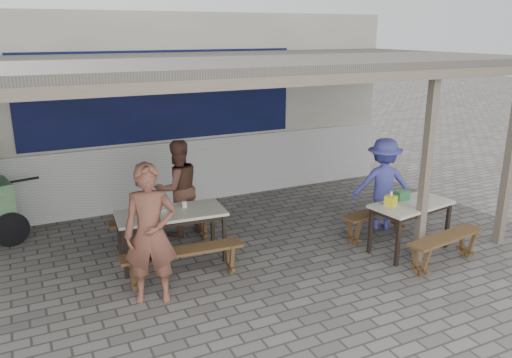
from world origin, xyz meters
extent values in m
plane|color=slate|center=(0.00, 0.00, 0.00)|extent=(60.00, 60.00, 0.00)
cube|color=beige|center=(0.00, 3.60, 1.75)|extent=(9.00, 1.20, 3.50)
cube|color=silver|center=(0.00, 2.97, 0.60)|extent=(9.00, 0.10, 1.20)
cube|color=#10114C|center=(-0.20, 2.98, 2.05)|extent=(5.00, 0.03, 1.60)
cube|color=#564F49|center=(0.00, 1.00, 2.75)|extent=(9.00, 4.20, 0.12)
cube|color=#7E6F5F|center=(0.00, -1.05, 2.65)|extent=(9.00, 0.12, 0.12)
cube|color=#7E6F5F|center=(3.90, -1.00, 1.35)|extent=(0.12, 0.12, 2.70)
cube|color=#7E6F5F|center=(2.35, -0.90, 1.35)|extent=(0.11, 0.11, 2.70)
cube|color=beige|center=(-0.85, 0.58, 0.73)|extent=(1.54, 0.81, 0.04)
cube|color=black|center=(-0.85, 0.58, 0.67)|extent=(1.43, 0.70, 0.06)
cube|color=black|center=(-1.56, 0.34, 0.35)|extent=(0.05, 0.05, 0.71)
cube|color=black|center=(-0.19, 0.24, 0.35)|extent=(0.05, 0.05, 0.71)
cube|color=black|center=(-1.51, 0.92, 0.35)|extent=(0.05, 0.05, 0.71)
cube|color=black|center=(-0.14, 0.82, 0.35)|extent=(0.05, 0.05, 0.71)
cube|color=brown|center=(-0.90, -0.06, 0.43)|extent=(1.61, 0.40, 0.04)
cube|color=brown|center=(-1.54, -0.02, 0.21)|extent=(0.07, 0.28, 0.41)
cube|color=brown|center=(-0.25, -0.11, 0.21)|extent=(0.07, 0.28, 0.41)
cube|color=brown|center=(-0.80, 1.23, 0.43)|extent=(1.61, 0.40, 0.04)
cube|color=brown|center=(-1.45, 1.27, 0.21)|extent=(0.07, 0.28, 0.41)
cube|color=brown|center=(-0.16, 1.18, 0.21)|extent=(0.07, 0.28, 0.41)
cube|color=beige|center=(2.44, -0.60, 0.73)|extent=(1.32, 0.81, 0.04)
cube|color=black|center=(2.44, -0.60, 0.67)|extent=(1.20, 0.69, 0.06)
cube|color=black|center=(1.93, -0.94, 0.35)|extent=(0.05, 0.05, 0.71)
cube|color=black|center=(3.03, -0.77, 0.35)|extent=(0.05, 0.05, 0.71)
cube|color=black|center=(1.85, -0.43, 0.35)|extent=(0.05, 0.05, 0.71)
cube|color=black|center=(2.96, -0.26, 0.35)|extent=(0.05, 0.05, 0.71)
cube|color=brown|center=(2.53, -1.22, 0.43)|extent=(1.36, 0.48, 0.04)
cube|color=brown|center=(2.02, -1.29, 0.21)|extent=(0.09, 0.28, 0.41)
cube|color=brown|center=(3.05, -1.14, 0.21)|extent=(0.09, 0.28, 0.41)
cube|color=brown|center=(2.35, 0.02, 0.43)|extent=(1.36, 0.48, 0.04)
cube|color=brown|center=(1.84, -0.06, 0.21)|extent=(0.09, 0.28, 0.41)
cube|color=brown|center=(2.86, 0.09, 0.21)|extent=(0.09, 0.28, 0.41)
cylinder|color=black|center=(-2.91, 2.15, 0.27)|extent=(0.53, 0.16, 0.54)
cylinder|color=black|center=(-2.75, 2.56, 0.91)|extent=(0.66, 0.17, 0.04)
imported|color=brown|center=(-1.36, -0.35, 0.86)|extent=(0.73, 0.59, 1.72)
imported|color=brown|center=(-0.45, 1.51, 0.78)|extent=(0.83, 0.69, 1.55)
imported|color=#4C4FB6|center=(2.66, 0.31, 0.76)|extent=(1.13, 0.95, 1.52)
cube|color=yellow|center=(2.09, -0.54, 0.82)|extent=(0.19, 0.19, 0.14)
cube|color=#357945|center=(2.42, -0.41, 0.82)|extent=(0.21, 0.14, 0.14)
cylinder|color=silver|center=(-0.62, 0.69, 0.79)|extent=(0.07, 0.07, 0.08)
imported|color=white|center=(-0.95, 0.69, 0.77)|extent=(0.18, 0.18, 0.04)
camera|label=1|loc=(-2.62, -5.82, 3.17)|focal=35.00mm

